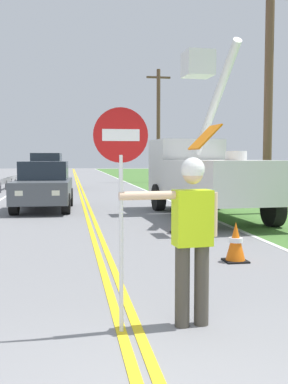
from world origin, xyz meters
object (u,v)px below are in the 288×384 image
object	(u,v)px
oncoming_sedan_nearest	(44,186)
traffic_cone_mid	(179,220)
utility_pole_mid	(158,124)
utility_pole_near	(268,92)
oncoming_suv_second	(47,171)
utility_bucket_truck	(204,171)
traffic_cone_lead	(236,243)
flagger_worker	(191,230)
stop_sign_paddle	(121,169)

from	to	relation	value
oncoming_sedan_nearest	traffic_cone_mid	size ratio (longest dim) A/B	5.96
utility_pole_mid	utility_pole_near	bearing A→B (deg)	-90.73
oncoming_sedan_nearest	utility_pole_near	distance (m)	8.21
oncoming_suv_second	utility_pole_mid	distance (m)	10.75
utility_pole_near	utility_pole_mid	size ratio (longest dim) A/B	0.90
utility_bucket_truck	traffic_cone_lead	size ratio (longest dim) A/B	9.88
flagger_worker	oncoming_suv_second	size ratio (longest dim) A/B	0.39
flagger_worker	traffic_cone_mid	xyz separation A→B (m)	(1.32, 5.97, -0.71)
utility_pole_mid	traffic_cone_lead	bearing A→B (deg)	-98.09
flagger_worker	utility_pole_mid	distance (m)	29.87
oncoming_sedan_nearest	flagger_worker	bearing A→B (deg)	-79.38
flagger_worker	stop_sign_paddle	bearing A→B (deg)	-174.79
stop_sign_paddle	utility_bucket_truck	distance (m)	9.91
utility_pole_near	oncoming_sedan_nearest	bearing A→B (deg)	162.70
utility_bucket_truck	utility_pole_mid	size ratio (longest dim) A/B	0.82
utility_bucket_truck	traffic_cone_lead	distance (m)	6.50
oncoming_sedan_nearest	traffic_cone_lead	bearing A→B (deg)	-66.78
stop_sign_paddle	traffic_cone_lead	size ratio (longest dim) A/B	3.33
utility_bucket_truck	utility_pole_near	world-z (taller)	utility_pole_near
oncoming_sedan_nearest	oncoming_suv_second	xyz separation A→B (m)	(-0.41, 11.09, 0.23)
flagger_worker	oncoming_sedan_nearest	size ratio (longest dim) A/B	0.44
utility_bucket_truck	traffic_cone_mid	xyz separation A→B (m)	(-1.55, -3.17, -1.07)
oncoming_suv_second	traffic_cone_mid	size ratio (longest dim) A/B	6.65
traffic_cone_lead	oncoming_sedan_nearest	bearing A→B (deg)	113.22
oncoming_suv_second	utility_pole_mid	size ratio (longest dim) A/B	0.55
utility_pole_near	traffic_cone_mid	distance (m)	6.22
stop_sign_paddle	traffic_cone_mid	size ratio (longest dim) A/B	3.33
traffic_cone_lead	traffic_cone_mid	distance (m)	3.12
flagger_worker	oncoming_suv_second	world-z (taller)	oncoming_suv_second
utility_pole_near	traffic_cone_lead	size ratio (longest dim) A/B	10.79
flagger_worker	utility_pole_near	size ratio (longest dim) A/B	0.24
oncoming_sedan_nearest	traffic_cone_mid	distance (m)	6.68
stop_sign_paddle	utility_pole_mid	world-z (taller)	utility_pole_mid
utility_bucket_truck	utility_pole_mid	distance (m)	20.43
utility_bucket_truck	utility_pole_mid	bearing A→B (deg)	83.03
oncoming_sedan_nearest	oncoming_suv_second	distance (m)	11.10
traffic_cone_lead	utility_pole_near	bearing A→B (deg)	61.79
flagger_worker	utility_pole_near	distance (m)	11.05
oncoming_sedan_nearest	utility_pole_near	xyz separation A→B (m)	(7.25, -2.26, 3.12)
flagger_worker	utility_bucket_truck	bearing A→B (deg)	72.54
traffic_cone_lead	utility_pole_mid	bearing A→B (deg)	81.91
oncoming_suv_second	utility_pole_near	distance (m)	15.66
oncoming_sedan_nearest	utility_pole_near	size ratio (longest dim) A/B	0.55
flagger_worker	oncoming_sedan_nearest	distance (m)	11.84
oncoming_sedan_nearest	utility_pole_near	world-z (taller)	utility_pole_near
oncoming_sedan_nearest	traffic_cone_lead	size ratio (longest dim) A/B	5.96
traffic_cone_mid	stop_sign_paddle	bearing A→B (deg)	-109.06
utility_pole_near	traffic_cone_mid	xyz separation A→B (m)	(-3.75, -3.40, -3.62)
oncoming_suv_second	traffic_cone_mid	distance (m)	17.22
traffic_cone_lead	traffic_cone_mid	world-z (taller)	same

